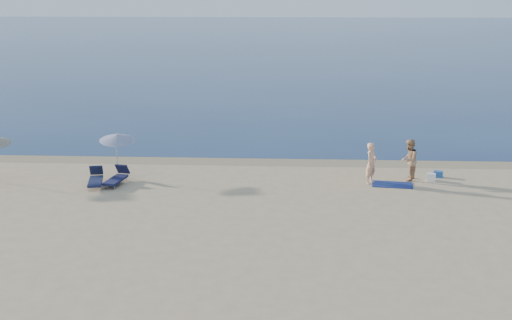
% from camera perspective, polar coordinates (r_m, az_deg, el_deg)
% --- Properties ---
extents(sea, '(240.00, 160.00, 0.01)m').
position_cam_1_polar(sea, '(111.97, 3.28, 10.75)').
color(sea, '#0C2248').
rests_on(sea, ground).
extents(wet_sand_strip, '(240.00, 1.60, 0.00)m').
position_cam_1_polar(wet_sand_strip, '(32.19, 3.93, -0.19)').
color(wet_sand_strip, '#847254').
rests_on(wet_sand_strip, ground).
extents(person_left, '(0.74, 0.81, 1.85)m').
position_cam_1_polar(person_left, '(28.91, 10.22, -0.28)').
color(person_left, '#E4A380').
rests_on(person_left, ground).
extents(person_right, '(1.01, 1.12, 1.90)m').
position_cam_1_polar(person_right, '(29.69, 13.44, 0.00)').
color(person_right, tan).
rests_on(person_right, ground).
extents(beach_towel, '(1.88, 1.21, 0.03)m').
position_cam_1_polar(beach_towel, '(29.07, 12.02, -2.15)').
color(beach_towel, '#101B52').
rests_on(beach_towel, ground).
extents(white_bag, '(0.44, 0.39, 0.33)m').
position_cam_1_polar(white_bag, '(30.07, 15.30, -1.49)').
color(white_bag, white).
rests_on(white_bag, ground).
extents(blue_cooler, '(0.48, 0.40, 0.29)m').
position_cam_1_polar(blue_cooler, '(30.73, 15.89, -1.21)').
color(blue_cooler, '#1D4E9E').
rests_on(blue_cooler, ground).
extents(umbrella_near, '(2.15, 2.16, 2.17)m').
position_cam_1_polar(umbrella_near, '(29.89, -12.21, 1.98)').
color(umbrella_near, silver).
rests_on(umbrella_near, ground).
extents(lounger_left, '(0.86, 1.81, 0.77)m').
position_cam_1_polar(lounger_left, '(29.16, -12.27, -1.57)').
color(lounger_left, '#15183C').
rests_on(lounger_left, ground).
extents(lounger_right, '(0.93, 1.84, 0.77)m').
position_cam_1_polar(lounger_right, '(29.15, -14.07, -1.68)').
color(lounger_right, '#151C3B').
rests_on(lounger_right, ground).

